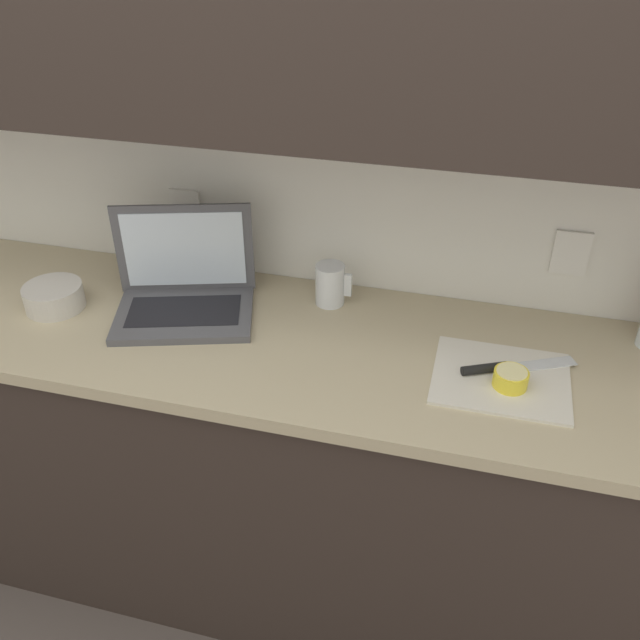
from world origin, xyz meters
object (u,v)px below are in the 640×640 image
cutting_board (501,378)px  knife (499,367)px  laptop (185,288)px  bowl_white (54,297)px  measuring_cup (330,284)px  lemon_half_cut (511,378)px

cutting_board → knife: 0.03m
laptop → bowl_white: 0.36m
cutting_board → measuring_cup: bearing=153.8°
laptop → cutting_board: (0.84, -0.11, -0.06)m
lemon_half_cut → measuring_cup: bearing=152.0°
measuring_cup → cutting_board: bearing=-26.2°
laptop → measuring_cup: 0.39m
lemon_half_cut → measuring_cup: (-0.49, 0.26, 0.03)m
knife → bowl_white: size_ratio=1.72×
cutting_board → bowl_white: size_ratio=1.99×
cutting_board → knife: bearing=106.1°
laptop → knife: (0.83, -0.08, -0.05)m
knife → cutting_board: bearing=-99.6°
bowl_white → cutting_board: bearing=-0.8°
bowl_white → measuring_cup: bearing=16.6°
cutting_board → bowl_white: bowl_white is taller
cutting_board → lemon_half_cut: bearing=-55.8°
measuring_cup → bowl_white: measuring_cup is taller
lemon_half_cut → bowl_white: size_ratio=0.50×
measuring_cup → bowl_white: 0.75m
knife → laptop: bearing=148.6°
knife → lemon_half_cut: bearing=-89.2°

